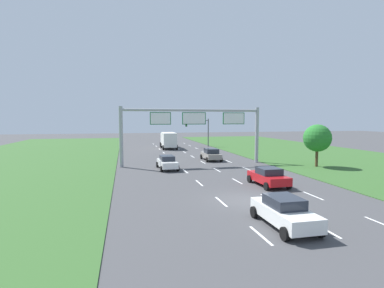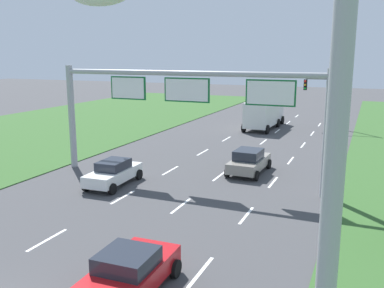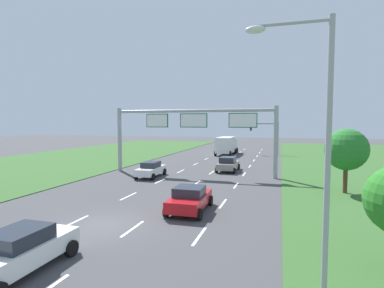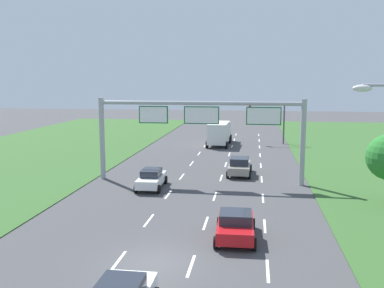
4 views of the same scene
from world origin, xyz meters
TOP-DOWN VIEW (x-y plane):
  - ground_plane at (0.00, 0.00)m, footprint 200.00×200.00m
  - grass_verge_right at (21.00, 10.00)m, footprint 24.00×120.00m
  - lane_dashes_inner_left at (-1.75, 15.00)m, footprint 0.14×68.40m
  - lane_dashes_inner_right at (1.75, 15.00)m, footprint 0.14×68.40m
  - lane_dashes_slip at (5.25, 15.00)m, footprint 0.14×68.40m
  - car_near_red at (3.62, 3.75)m, footprint 2.26×4.21m
  - car_lead_silver at (3.28, 19.50)m, footprint 2.19×4.35m
  - car_mid_lane at (-3.46, 13.73)m, footprint 2.09×4.31m
  - car_far_ahead at (-0.04, -5.16)m, footprint 2.08×4.41m
  - box_truck at (0.04, 37.22)m, footprint 2.88×8.01m
  - sign_gantry at (0.18, 16.35)m, footprint 17.24×0.44m
  - traffic_light_mast at (6.47, 38.92)m, footprint 4.76×0.49m
  - roadside_tree_mid at (13.59, 11.40)m, footprint 3.14×3.14m

SIDE VIEW (x-z plane):
  - ground_plane at x=0.00m, z-range 0.00..0.00m
  - lane_dashes_inner_left at x=-1.75m, z-range 0.00..0.01m
  - lane_dashes_inner_right at x=1.75m, z-range 0.00..0.01m
  - lane_dashes_slip at x=5.25m, z-range 0.00..0.01m
  - grass_verge_right at x=21.00m, z-range 0.00..0.06m
  - car_near_red at x=3.62m, z-range 0.01..1.52m
  - car_mid_lane at x=-3.46m, z-range 0.01..1.52m
  - car_far_ahead at x=-0.04m, z-range 0.01..1.56m
  - car_lead_silver at x=3.28m, z-range 0.00..1.60m
  - box_truck at x=0.04m, z-range 0.15..3.14m
  - roadside_tree_mid at x=13.59m, z-range 0.88..5.81m
  - traffic_light_mast at x=6.47m, z-range 1.07..6.67m
  - sign_gantry at x=0.18m, z-range 1.44..8.44m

